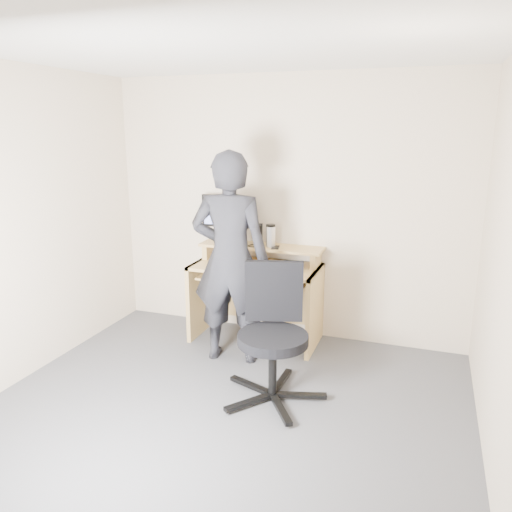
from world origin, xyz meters
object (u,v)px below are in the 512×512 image
Objects in this scene: desk at (259,283)px; monitor at (226,214)px; office_chair at (273,328)px; person at (230,259)px.

desk is 0.75m from monitor.
office_chair reaches higher than desk.
monitor is 0.49× the size of office_chair.
monitor is 1.53m from office_chair.
monitor is at bearing 111.24° from office_chair.
office_chair is 0.82m from person.
person is at bearing -98.08° from desk.
office_chair is at bearing 129.49° from person.
monitor reaches higher than office_chair.
office_chair is at bearing -54.13° from monitor.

